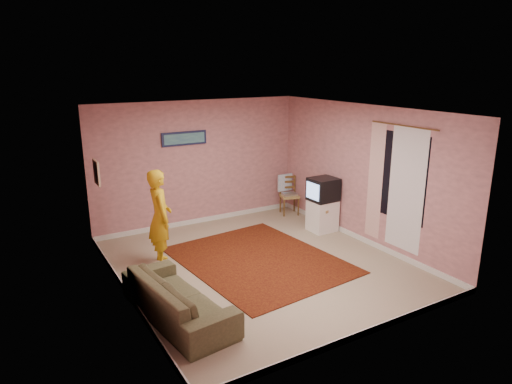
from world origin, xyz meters
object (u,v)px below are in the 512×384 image
crt_tv (323,189)px  person (160,217)px  tv_cabinet (322,215)px  chair_b (324,202)px  sofa (178,298)px  chair_a (290,192)px

crt_tv → person: person is taller
tv_cabinet → person: person is taller
tv_cabinet → crt_tv: (-0.01, -0.00, 0.55)m
chair_b → person: bearing=-106.2°
sofa → person: (0.40, 1.79, 0.53)m
crt_tv → tv_cabinet: bearing=-0.0°
tv_cabinet → crt_tv: crt_tv is taller
chair_a → person: size_ratio=0.30×
chair_b → tv_cabinet: bearing=-83.3°
chair_a → sofa: (-3.79, -2.89, -0.24)m
chair_b → sofa: size_ratio=0.27×
chair_a → person: 3.57m
crt_tv → person: (-3.34, 0.13, -0.05)m
tv_cabinet → sofa: size_ratio=0.33×
chair_a → sofa: size_ratio=0.25×
crt_tv → sofa: 4.14m
tv_cabinet → crt_tv: size_ratio=1.17×
crt_tv → chair_b: crt_tv is taller
tv_cabinet → chair_a: (0.04, 1.23, 0.20)m
sofa → chair_a: bearing=-59.8°
tv_cabinet → sofa: 4.10m
crt_tv → sofa: (-3.74, -1.66, -0.59)m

